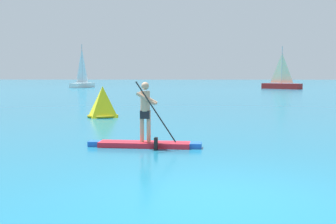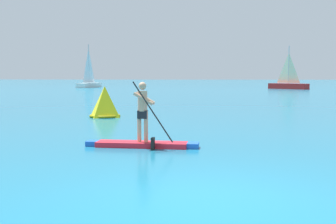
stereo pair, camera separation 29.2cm
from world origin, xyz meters
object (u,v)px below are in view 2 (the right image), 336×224
paddleboarder_mid_center (143,134)px  race_marker_buoy (105,103)px  sailboat_left_horizon (89,82)px  sailboat_right_horizon (288,84)px

paddleboarder_mid_center → race_marker_buoy: (-2.95, 8.31, 0.31)m
paddleboarder_mid_center → sailboat_left_horizon: bearing=109.7°
paddleboarder_mid_center → sailboat_right_horizon: 55.21m
paddleboarder_mid_center → sailboat_left_horizon: sailboat_left_horizon is taller
paddleboarder_mid_center → race_marker_buoy: size_ratio=1.96×
sailboat_right_horizon → paddleboarder_mid_center: bearing=119.3°
sailboat_left_horizon → sailboat_right_horizon: (31.83, -5.92, -0.11)m
sailboat_left_horizon → sailboat_right_horizon: sailboat_left_horizon is taller
paddleboarder_mid_center → sailboat_right_horizon: size_ratio=0.49×
sailboat_left_horizon → race_marker_buoy: bearing=-150.4°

